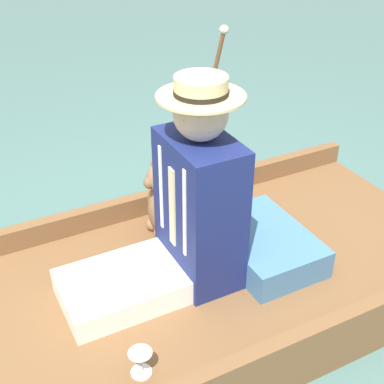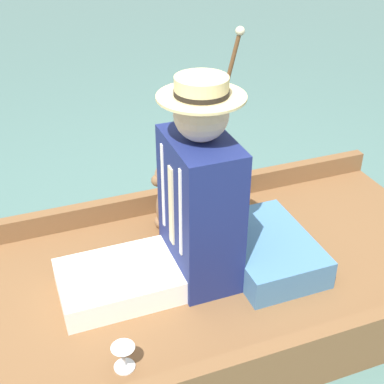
# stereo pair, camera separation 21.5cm
# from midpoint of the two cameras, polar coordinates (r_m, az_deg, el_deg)

# --- Properties ---
(ground_plane) EXTENTS (16.00, 16.00, 0.00)m
(ground_plane) POSITION_cam_midpoint_polar(r_m,az_deg,el_deg) (2.49, -2.32, -11.80)
(ground_plane) COLOR #476B66
(punt_boat) EXTENTS (1.20, 2.54, 0.27)m
(punt_boat) POSITION_cam_midpoint_polar(r_m,az_deg,el_deg) (2.43, -2.37, -10.29)
(punt_boat) COLOR brown
(punt_boat) RESTS_ON ground_plane
(seat_cushion) EXTENTS (0.54, 0.38, 0.13)m
(seat_cushion) POSITION_cam_midpoint_polar(r_m,az_deg,el_deg) (2.46, 5.11, -5.66)
(seat_cushion) COLOR teal
(seat_cushion) RESTS_ON punt_boat
(seated_person) EXTENTS (0.39, 0.78, 0.90)m
(seated_person) POSITION_cam_midpoint_polar(r_m,az_deg,el_deg) (2.18, -3.68, -2.17)
(seated_person) COLOR white
(seated_person) RESTS_ON punt_boat
(teddy_bear) EXTENTS (0.28, 0.16, 0.40)m
(teddy_bear) POSITION_cam_midpoint_polar(r_m,az_deg,el_deg) (2.55, -5.64, -0.98)
(teddy_bear) COLOR #846042
(teddy_bear) RESTS_ON punt_boat
(wine_glass) EXTENTS (0.09, 0.09, 0.10)m
(wine_glass) POSITION_cam_midpoint_polar(r_m,az_deg,el_deg) (1.98, -8.78, -17.29)
(wine_glass) COLOR silver
(wine_glass) RESTS_ON punt_boat
(walking_cane) EXTENTS (0.04, 0.25, 0.94)m
(walking_cane) POSITION_cam_midpoint_polar(r_m,az_deg,el_deg) (2.60, -0.89, 8.73)
(walking_cane) COLOR brown
(walking_cane) RESTS_ON punt_boat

